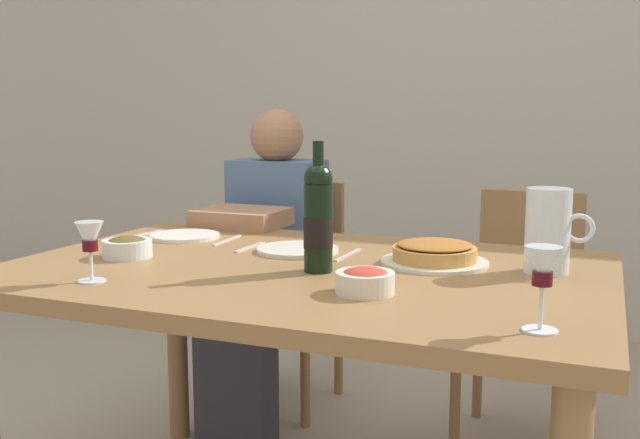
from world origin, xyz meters
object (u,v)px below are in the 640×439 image
(chair_left, at_px, (291,277))
(dining_table, at_px, (305,301))
(dinner_plate_right_setting, at_px, (298,250))
(wine_bottle, at_px, (318,218))
(salad_bowl, at_px, (365,280))
(chair_right, at_px, (524,300))
(wine_glass_right_diner, at_px, (90,240))
(water_pitcher, at_px, (548,236))
(diner_left, at_px, (264,258))
(dinner_plate_left_setting, at_px, (185,236))
(baked_tart, at_px, (435,254))
(olive_bowl, at_px, (127,247))
(wine_glass_left_diner, at_px, (543,271))

(chair_left, bearing_deg, dining_table, 116.86)
(dinner_plate_right_setting, bearing_deg, wine_bottle, -54.74)
(dining_table, height_order, salad_bowl, salad_bowl)
(chair_right, bearing_deg, wine_glass_right_diner, 58.32)
(water_pitcher, distance_m, diner_left, 1.18)
(salad_bowl, xyz_separation_m, chair_right, (0.22, 1.08, -0.29))
(dinner_plate_left_setting, distance_m, diner_left, 0.46)
(salad_bowl, bearing_deg, chair_right, 78.31)
(baked_tart, relative_size, dinner_plate_left_setting, 1.28)
(water_pitcher, bearing_deg, wine_bottle, -159.28)
(dinner_plate_right_setting, bearing_deg, wine_glass_right_diner, -120.46)
(wine_bottle, relative_size, dinner_plate_left_setting, 1.49)
(dining_table, relative_size, olive_bowl, 11.36)
(olive_bowl, bearing_deg, water_pitcher, 12.18)
(diner_left, relative_size, chair_right, 1.33)
(wine_bottle, height_order, chair_left, wine_bottle)
(diner_left, bearing_deg, dining_table, 124.42)
(olive_bowl, height_order, diner_left, diner_left)
(dining_table, distance_m, wine_glass_left_diner, 0.73)
(olive_bowl, distance_m, wine_glass_right_diner, 0.29)
(dinner_plate_left_setting, distance_m, chair_right, 1.19)
(olive_bowl, xyz_separation_m, chair_left, (0.04, 0.99, -0.29))
(dining_table, xyz_separation_m, chair_left, (-0.45, 0.91, -0.17))
(wine_glass_left_diner, height_order, chair_left, wine_glass_left_diner)
(wine_glass_right_diner, distance_m, dinner_plate_left_setting, 0.60)
(wine_glass_right_diner, bearing_deg, dinner_plate_left_setting, 101.66)
(chair_left, bearing_deg, water_pitcher, 144.16)
(baked_tart, distance_m, chair_right, 0.80)
(wine_glass_right_diner, bearing_deg, chair_right, 55.34)
(dining_table, bearing_deg, wine_bottle, -38.85)
(baked_tart, height_order, chair_left, chair_left)
(diner_left, bearing_deg, dinner_plate_left_setting, 82.99)
(diner_left, bearing_deg, baked_tart, 145.61)
(wine_bottle, distance_m, salad_bowl, 0.26)
(water_pitcher, bearing_deg, chair_right, 99.55)
(dining_table, bearing_deg, dinner_plate_right_setting, 119.35)
(olive_bowl, height_order, dinner_plate_right_setting, olive_bowl)
(dining_table, height_order, wine_glass_right_diner, wine_glass_right_diner)
(chair_left, bearing_deg, salad_bowl, 121.93)
(dining_table, relative_size, dinner_plate_left_setting, 6.97)
(dining_table, xyz_separation_m, olive_bowl, (-0.49, -0.08, 0.12))
(baked_tart, xyz_separation_m, chair_right, (0.15, 0.73, -0.29))
(olive_bowl, distance_m, dinner_plate_right_setting, 0.46)
(chair_left, bearing_deg, wine_glass_right_diner, 93.30)
(olive_bowl, bearing_deg, wine_glass_right_diner, -69.60)
(chair_left, height_order, chair_right, same)
(water_pitcher, distance_m, dinner_plate_right_setting, 0.67)
(wine_bottle, relative_size, dinner_plate_right_setting, 1.39)
(salad_bowl, bearing_deg, diner_left, 127.83)
(dining_table, relative_size, chair_left, 1.72)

